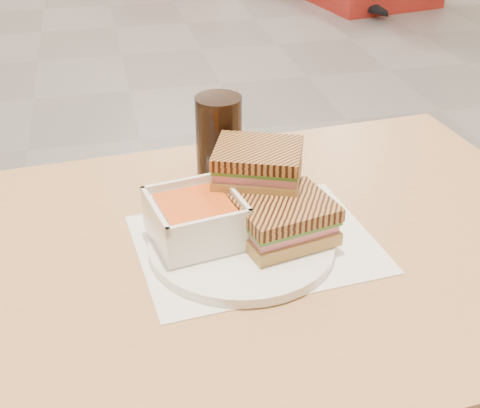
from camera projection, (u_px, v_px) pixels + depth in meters
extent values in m
cube|color=#AC7C52|center=(184.00, 267.00, 0.92)|extent=(1.25, 0.79, 0.03)
cylinder|color=#AC7C52|center=(395.00, 282.00, 1.50)|extent=(0.06, 0.06, 0.72)
cube|color=white|center=(256.00, 244.00, 0.94)|extent=(0.36, 0.29, 0.00)
cylinder|color=white|center=(242.00, 245.00, 0.93)|extent=(0.26, 0.26, 0.01)
cube|color=white|center=(196.00, 222.00, 0.92)|extent=(0.14, 0.14, 0.05)
cube|color=orange|center=(195.00, 205.00, 0.90)|extent=(0.11, 0.11, 0.01)
cube|color=white|center=(234.00, 194.00, 0.92)|extent=(0.03, 0.12, 0.01)
cube|color=white|center=(155.00, 211.00, 0.88)|extent=(0.03, 0.12, 0.01)
cube|color=white|center=(182.00, 184.00, 0.94)|extent=(0.12, 0.03, 0.01)
cube|color=white|center=(210.00, 223.00, 0.85)|extent=(0.12, 0.03, 0.01)
cube|color=#B68544|center=(284.00, 231.00, 0.92)|extent=(0.15, 0.13, 0.02)
cube|color=#C16E7B|center=(284.00, 222.00, 0.92)|extent=(0.14, 0.12, 0.01)
cube|color=#386B23|center=(284.00, 216.00, 0.91)|extent=(0.15, 0.13, 0.01)
cube|color=#8F5E2B|center=(285.00, 208.00, 0.91)|extent=(0.15, 0.13, 0.02)
cube|color=#B68544|center=(258.00, 176.00, 0.96)|extent=(0.15, 0.14, 0.02)
cube|color=#C16E7B|center=(258.00, 167.00, 0.95)|extent=(0.14, 0.13, 0.01)
cube|color=#386B23|center=(258.00, 161.00, 0.95)|extent=(0.15, 0.14, 0.01)
cube|color=#8F5E2B|center=(258.00, 153.00, 0.94)|extent=(0.15, 0.14, 0.02)
cylinder|color=black|center=(219.00, 144.00, 1.05)|extent=(0.07, 0.07, 0.16)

